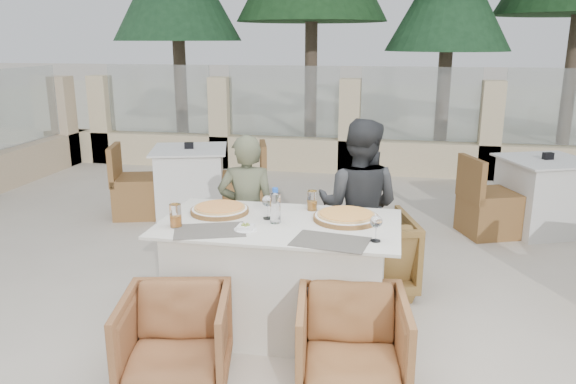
% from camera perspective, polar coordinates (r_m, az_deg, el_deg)
% --- Properties ---
extents(ground, '(80.00, 80.00, 0.00)m').
position_cam_1_polar(ground, '(4.10, 0.05, -13.21)').
color(ground, beige).
rests_on(ground, ground).
extents(sand_patch, '(30.00, 16.00, 0.01)m').
position_cam_1_polar(sand_patch, '(17.66, 8.78, 8.75)').
color(sand_patch, beige).
rests_on(sand_patch, ground).
extents(perimeter_wall_far, '(10.00, 0.34, 1.60)m').
position_cam_1_polar(perimeter_wall_far, '(8.44, 6.28, 7.32)').
color(perimeter_wall_far, beige).
rests_on(perimeter_wall_far, ground).
extents(pine_centre, '(2.20, 2.20, 5.00)m').
position_cam_1_polar(pine_centre, '(10.78, 16.07, 17.61)').
color(pine_centre, '#1F4927').
rests_on(pine_centre, ground).
extents(dining_table, '(1.60, 0.90, 0.77)m').
position_cam_1_polar(dining_table, '(3.90, -0.85, -8.47)').
color(dining_table, silver).
rests_on(dining_table, ground).
extents(placemat_near_left, '(0.52, 0.43, 0.00)m').
position_cam_1_polar(placemat_near_left, '(3.63, -7.96, -3.89)').
color(placemat_near_left, '#5D574F').
rests_on(placemat_near_left, dining_table).
extents(placemat_near_right, '(0.49, 0.36, 0.00)m').
position_cam_1_polar(placemat_near_right, '(3.41, 4.33, -5.03)').
color(placemat_near_right, '#56524A').
rests_on(placemat_near_right, dining_table).
extents(pizza_left, '(0.46, 0.46, 0.05)m').
position_cam_1_polar(pizza_left, '(3.98, -6.96, -1.74)').
color(pizza_left, orange).
rests_on(pizza_left, dining_table).
extents(pizza_right, '(0.52, 0.52, 0.06)m').
position_cam_1_polar(pizza_right, '(3.82, 5.91, -2.44)').
color(pizza_right, orange).
rests_on(pizza_right, dining_table).
extents(water_bottle, '(0.09, 0.09, 0.24)m').
position_cam_1_polar(water_bottle, '(3.71, -1.29, -1.38)').
color(water_bottle, '#BBE1F6').
rests_on(water_bottle, dining_table).
extents(wine_glass_centre, '(0.09, 0.09, 0.18)m').
position_cam_1_polar(wine_glass_centre, '(3.81, -2.09, -1.41)').
color(wine_glass_centre, silver).
rests_on(wine_glass_centre, dining_table).
extents(wine_glass_corner, '(0.08, 0.08, 0.18)m').
position_cam_1_polar(wine_glass_corner, '(3.42, 8.93, -3.52)').
color(wine_glass_corner, white).
rests_on(wine_glass_corner, dining_table).
extents(beer_glass_left, '(0.09, 0.09, 0.15)m').
position_cam_1_polar(beer_glass_left, '(3.72, -11.36, -2.36)').
color(beer_glass_left, orange).
rests_on(beer_glass_left, dining_table).
extents(beer_glass_right, '(0.09, 0.09, 0.14)m').
position_cam_1_polar(beer_glass_right, '(4.01, 2.47, -0.87)').
color(beer_glass_right, orange).
rests_on(beer_glass_right, dining_table).
extents(olive_dish, '(0.14, 0.14, 0.04)m').
position_cam_1_polar(olive_dish, '(3.61, -4.34, -3.56)').
color(olive_dish, white).
rests_on(olive_dish, dining_table).
extents(armchair_far_left, '(0.76, 0.77, 0.56)m').
position_cam_1_polar(armchair_far_left, '(4.84, -1.71, -5.00)').
color(armchair_far_left, brown).
rests_on(armchair_far_left, ground).
extents(armchair_far_right, '(0.84, 0.85, 0.63)m').
position_cam_1_polar(armchair_far_right, '(4.54, 8.19, -6.09)').
color(armchair_far_right, brown).
rests_on(armchair_far_right, ground).
extents(armchair_near_left, '(0.72, 0.73, 0.56)m').
position_cam_1_polar(armchair_near_left, '(3.39, -11.35, -14.57)').
color(armchair_near_left, brown).
rests_on(armchair_near_left, ground).
extents(armchair_near_right, '(0.69, 0.71, 0.58)m').
position_cam_1_polar(armchair_near_right, '(3.31, 6.49, -15.09)').
color(armchair_near_right, '#986337').
rests_on(armchair_near_right, ground).
extents(diner_left, '(0.50, 0.37, 1.26)m').
position_cam_1_polar(diner_left, '(4.42, -4.16, -2.21)').
color(diner_left, '#585D43').
rests_on(diner_left, ground).
extents(diner_right, '(0.75, 0.63, 1.38)m').
position_cam_1_polar(diner_right, '(4.41, 7.18, -1.51)').
color(diner_right, '#323437').
rests_on(diner_right, ground).
extents(bg_table_a, '(1.80, 1.24, 0.77)m').
position_cam_1_polar(bg_table_a, '(6.48, -9.86, 1.03)').
color(bg_table_a, white).
rests_on(bg_table_a, ground).
extents(bg_table_b, '(1.83, 1.37, 0.77)m').
position_cam_1_polar(bg_table_b, '(6.40, 24.49, -0.34)').
color(bg_table_b, silver).
rests_on(bg_table_b, ground).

